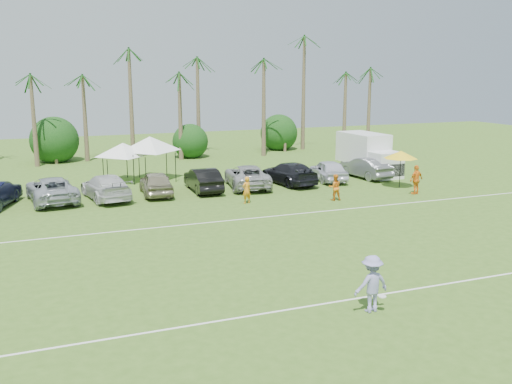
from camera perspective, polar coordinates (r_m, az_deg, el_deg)
name	(u,v)px	position (r m, az deg, el deg)	size (l,w,h in m)	color
ground	(316,334)	(18.22, 5.98, -13.98)	(120.00, 120.00, 0.00)	#3E621D
field_lines	(232,257)	(25.06, -2.45, -6.54)	(80.00, 12.10, 0.01)	white
palm_tree_3	(22,46)	(52.55, -22.32, 13.39)	(2.40, 2.40, 11.90)	brown
palm_tree_4	(75,77)	(52.64, -17.67, 10.88)	(2.40, 2.40, 8.90)	brown
palm_tree_5	(121,67)	(53.06, -13.33, 12.07)	(2.40, 2.40, 9.90)	brown
palm_tree_6	(165,57)	(53.80, -9.04, 13.15)	(2.40, 2.40, 10.90)	brown
palm_tree_7	(208,48)	(54.83, -4.86, 14.11)	(2.40, 2.40, 11.90)	brown
palm_tree_8	(258,77)	(56.42, 0.16, 11.47)	(2.40, 2.40, 8.90)	brown
palm_tree_9	(304,68)	(58.43, 4.83, 12.30)	(2.40, 2.40, 9.90)	brown
palm_tree_10	(348,59)	(60.81, 9.19, 12.99)	(2.40, 2.40, 10.90)	brown
palm_tree_11	(382,51)	(62.94, 12.46, 13.60)	(2.40, 2.40, 11.90)	brown
bush_tree_1	(55,142)	(53.89, -19.49, 4.71)	(4.00, 4.00, 4.00)	brown
bush_tree_2	(186,137)	(55.56, -7.00, 5.50)	(4.00, 4.00, 4.00)	brown
bush_tree_3	(281,133)	(58.82, 2.53, 5.93)	(4.00, 4.00, 4.00)	brown
sideline_player_a	(247,190)	(34.95, -0.95, 0.20)	(0.61, 0.40, 1.67)	orange
sideline_player_b	(335,187)	(36.13, 7.89, 0.47)	(0.81, 0.63, 1.66)	orange
sideline_player_c	(416,180)	(38.99, 15.73, 1.19)	(1.14, 0.47, 1.94)	orange
box_truck	(369,152)	(46.06, 11.20, 3.90)	(2.62, 6.22, 3.15)	white
canopy_tent_left	(123,143)	(42.67, -13.18, 4.81)	(4.15, 4.15, 3.36)	black
canopy_tent_right	(150,136)	(43.08, -10.58, 5.48)	(4.69, 4.69, 3.80)	black
market_umbrella	(401,155)	(40.71, 14.29, 3.64)	(2.33, 2.33, 2.60)	black
frisbee_player	(372,284)	(19.71, 11.49, -8.98)	(1.31, 0.80, 1.97)	#938FCC
parked_car_2	(52,189)	(37.54, -19.75, 0.24)	(2.61, 5.67, 1.58)	#9EA4AB
parked_car_3	(106,187)	(37.38, -14.79, 0.50)	(2.21, 5.43, 1.58)	silver
parked_car_4	(156,183)	(37.93, -9.96, 0.88)	(1.86, 4.62, 1.58)	gray
parked_car_5	(203,180)	(38.74, -5.31, 1.24)	(1.67, 4.78, 1.58)	black
parked_car_6	(247,176)	(39.86, -0.89, 1.60)	(2.61, 5.67, 1.58)	#A0A0A0
parked_car_7	(289,173)	(41.12, 3.31, 1.90)	(2.21, 5.43, 1.58)	black
parked_car_8	(328,170)	(42.59, 7.23, 2.17)	(1.86, 4.62, 1.58)	silver
parked_car_9	(365,168)	(44.26, 10.88, 2.42)	(1.67, 4.78, 1.58)	slate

